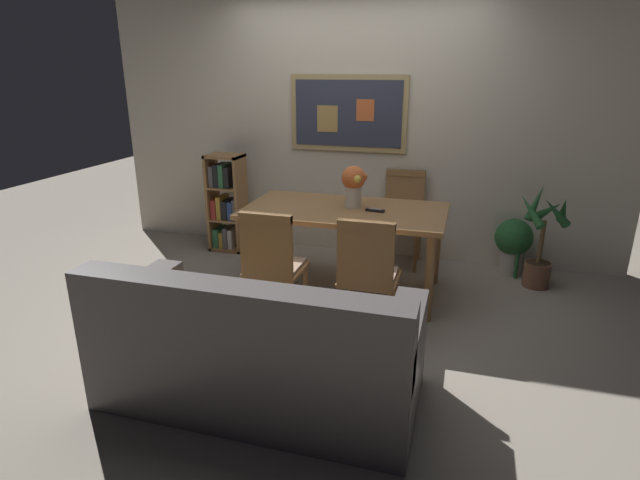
# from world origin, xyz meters

# --- Properties ---
(ground_plane) EXTENTS (12.00, 12.00, 0.00)m
(ground_plane) POSITION_xyz_m (0.00, 0.00, 0.00)
(ground_plane) COLOR gray
(wall_back_with_painting) EXTENTS (5.20, 0.14, 2.60)m
(wall_back_with_painting) POSITION_xyz_m (-0.00, 1.46, 1.30)
(wall_back_with_painting) COLOR beige
(wall_back_with_painting) RESTS_ON ground_plane
(dining_table) EXTENTS (1.66, 0.91, 0.74)m
(dining_table) POSITION_xyz_m (0.14, 0.40, 0.65)
(dining_table) COLOR #9E7042
(dining_table) RESTS_ON ground_plane
(dining_chair_near_right) EXTENTS (0.40, 0.41, 0.91)m
(dining_chair_near_right) POSITION_xyz_m (0.50, -0.39, 0.54)
(dining_chair_near_right) COLOR #9E7042
(dining_chair_near_right) RESTS_ON ground_plane
(dining_chair_near_left) EXTENTS (0.40, 0.41, 0.91)m
(dining_chair_near_left) POSITION_xyz_m (-0.20, -0.41, 0.54)
(dining_chair_near_left) COLOR #9E7042
(dining_chair_near_left) RESTS_ON ground_plane
(dining_chair_far_right) EXTENTS (0.40, 0.41, 0.91)m
(dining_chair_far_right) POSITION_xyz_m (0.52, 1.23, 0.54)
(dining_chair_far_right) COLOR #9E7042
(dining_chair_far_right) RESTS_ON ground_plane
(leather_couch) EXTENTS (1.80, 0.84, 0.84)m
(leather_couch) POSITION_xyz_m (0.03, -1.26, 0.31)
(leather_couch) COLOR #514C4C
(leather_couch) RESTS_ON ground_plane
(bookshelf) EXTENTS (0.36, 0.28, 1.01)m
(bookshelf) POSITION_xyz_m (-1.30, 1.09, 0.49)
(bookshelf) COLOR #9E7042
(bookshelf) RESTS_ON ground_plane
(potted_ivy) EXTENTS (0.34, 0.34, 0.55)m
(potted_ivy) POSITION_xyz_m (1.56, 1.21, 0.31)
(potted_ivy) COLOR #B2ADA3
(potted_ivy) RESTS_ON ground_plane
(potted_palm) EXTENTS (0.45, 0.42, 0.91)m
(potted_palm) POSITION_xyz_m (1.76, 0.95, 0.38)
(potted_palm) COLOR brown
(potted_palm) RESTS_ON ground_plane
(flower_vase) EXTENTS (0.21, 0.20, 0.35)m
(flower_vase) POSITION_xyz_m (0.20, 0.47, 0.94)
(flower_vase) COLOR beige
(flower_vase) RESTS_ON dining_table
(tv_remote) EXTENTS (0.16, 0.06, 0.02)m
(tv_remote) POSITION_xyz_m (0.40, 0.38, 0.75)
(tv_remote) COLOR black
(tv_remote) RESTS_ON dining_table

